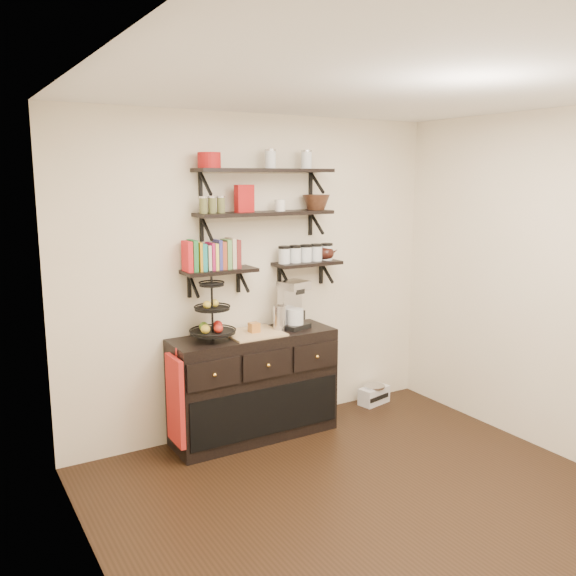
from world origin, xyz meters
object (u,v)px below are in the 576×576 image
Objects in this scene: coffee_maker at (292,305)px; radio at (374,394)px; fruit_stand at (213,317)px; sideboard at (254,386)px.

coffee_maker is 1.23× the size of radio.
radio is at bearing -13.15° from coffee_maker.
sideboard is at bearing -0.64° from fruit_stand.
radio is (1.36, 0.08, -0.36)m from sideboard.
sideboard is at bearing 171.36° from radio.
sideboard is at bearing 167.82° from coffee_maker.
sideboard is 4.19× the size of radio.
radio is (1.72, 0.08, -0.99)m from fruit_stand.
sideboard reaches higher than radio.
radio is at bearing 3.38° from sideboard.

